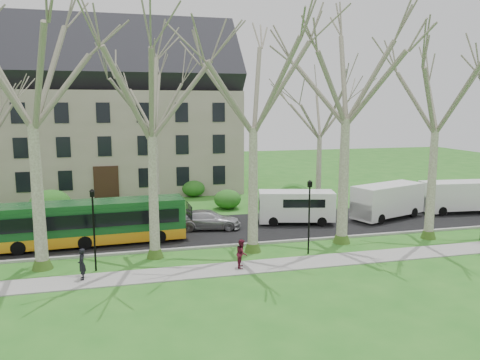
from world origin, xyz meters
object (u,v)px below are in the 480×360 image
(van_c, at_px, (457,197))
(pedestrian_a, at_px, (82,264))
(van_a, at_px, (296,207))
(sedan, at_px, (208,220))
(van_b, at_px, (388,201))
(pedestrian_b, at_px, (242,253))
(bus_follow, at_px, (94,222))

(van_c, height_order, pedestrian_a, van_c)
(van_a, bearing_deg, sedan, -165.96)
(van_a, distance_m, pedestrian_a, 16.45)
(van_b, xyz_separation_m, pedestrian_a, (-21.76, -7.83, -0.52))
(van_b, relative_size, pedestrian_a, 3.80)
(van_a, height_order, pedestrian_b, van_a)
(bus_follow, xyz_separation_m, van_a, (14.11, 1.81, -0.20))
(van_b, height_order, van_c, van_b)
(bus_follow, distance_m, van_c, 28.12)
(van_b, distance_m, van_c, 6.56)
(bus_follow, xyz_separation_m, sedan, (7.56, 1.82, -0.74))
(sedan, relative_size, van_b, 0.76)
(van_c, distance_m, pedestrian_a, 29.48)
(van_a, xyz_separation_m, pedestrian_a, (-14.37, -8.00, -0.40))
(van_b, xyz_separation_m, pedestrian_b, (-13.60, -8.05, -0.54))
(pedestrian_b, bearing_deg, van_b, -42.55)
(van_b, bearing_deg, van_a, 159.18)
(van_a, distance_m, pedestrian_b, 10.31)
(bus_follow, height_order, pedestrian_a, bus_follow)
(van_a, relative_size, van_c, 0.94)
(sedan, relative_size, pedestrian_a, 2.87)
(pedestrian_a, height_order, pedestrian_b, pedestrian_a)
(bus_follow, distance_m, van_b, 21.56)
(bus_follow, height_order, van_c, bus_follow)
(sedan, bearing_deg, pedestrian_b, -166.72)
(bus_follow, bearing_deg, sedan, 10.53)
(sedan, bearing_deg, pedestrian_a, 146.57)
(sedan, relative_size, van_a, 0.83)
(van_a, distance_m, van_c, 13.94)
(bus_follow, xyz_separation_m, van_c, (28.04, 2.02, -0.13))
(bus_follow, bearing_deg, pedestrian_b, -42.06)
(sedan, height_order, van_b, van_b)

